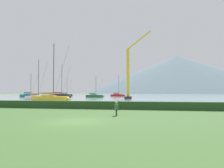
# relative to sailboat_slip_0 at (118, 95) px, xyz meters

# --- Properties ---
(ground_plane) EXTENTS (1000.00, 1000.00, 0.00)m
(ground_plane) POSITION_rel_sailboat_slip_0_xyz_m (9.92, -82.62, -0.61)
(ground_plane) COLOR #3D602D
(harbor_water) EXTENTS (320.00, 246.00, 0.00)m
(harbor_water) POSITION_rel_sailboat_slip_0_xyz_m (9.92, 54.38, -0.61)
(harbor_water) COLOR #8C9EA3
(harbor_water) RESTS_ON ground_plane
(hedge_line) EXTENTS (80.00, 1.20, 0.94)m
(hedge_line) POSITION_rel_sailboat_slip_0_xyz_m (9.92, -71.62, -0.14)
(hedge_line) COLOR #284C23
(hedge_line) RESTS_ON ground_plane
(sailboat_slip_0) EXTENTS (7.40, 3.10, 9.89)m
(sailboat_slip_0) POSITION_rel_sailboat_slip_0_xyz_m (0.00, 0.00, 0.00)
(sailboat_slip_0) COLOR red
(sailboat_slip_0) RESTS_ON harbor_water
(sailboat_slip_1) EXTENTS (8.76, 2.88, 12.60)m
(sailboat_slip_1) POSITION_rel_sailboat_slip_0_xyz_m (-5.94, -55.19, 0.13)
(sailboat_slip_1) COLOR gold
(sailboat_slip_1) RESTS_ON harbor_water
(sailboat_slip_2) EXTENTS (7.43, 3.48, 10.79)m
(sailboat_slip_2) POSITION_rel_sailboat_slip_0_xyz_m (-14.76, -45.78, 0.01)
(sailboat_slip_2) COLOR white
(sailboat_slip_2) RESTS_ON harbor_water
(sailboat_slip_3) EXTENTS (8.39, 2.81, 9.51)m
(sailboat_slip_3) POSITION_rel_sailboat_slip_0_xyz_m (-32.50, -20.88, 0.07)
(sailboat_slip_3) COLOR #19707A
(sailboat_slip_3) RESTS_ON harbor_water
(sailboat_slip_4) EXTENTS (7.36, 2.26, 7.93)m
(sailboat_slip_4) POSITION_rel_sailboat_slip_0_xyz_m (-5.68, -20.31, -0.01)
(sailboat_slip_4) COLOR #236B38
(sailboat_slip_4) RESTS_ON harbor_water
(sailboat_slip_5) EXTENTS (7.19, 2.33, 9.70)m
(sailboat_slip_5) POSITION_rel_sailboat_slip_0_xyz_m (-27.01, 2.80, -0.01)
(sailboat_slip_5) COLOR navy
(sailboat_slip_5) RESTS_ON harbor_water
(sailboat_slip_6) EXTENTS (8.60, 3.15, 12.23)m
(sailboat_slip_6) POSITION_rel_sailboat_slip_0_xyz_m (-17.37, -25.24, 0.11)
(sailboat_slip_6) COLOR black
(sailboat_slip_6) RESTS_ON harbor_water
(person_seated_viewer) EXTENTS (0.36, 0.57, 1.25)m
(person_seated_viewer) POSITION_rel_sailboat_slip_0_xyz_m (12.12, -78.63, 0.07)
(person_seated_viewer) COLOR #2D3347
(person_seated_viewer) RESTS_ON ground_plane
(dock_crane) EXTENTS (7.78, 2.00, 20.09)m
(dock_crane) POSITION_rel_sailboat_slip_0_xyz_m (8.92, -35.66, 6.22)
(dock_crane) COLOR #333338
(dock_crane) RESTS_ON ground_plane
(distant_hill_east_ridge) EXTENTS (315.12, 315.12, 64.36)m
(distant_hill_east_ridge) POSITION_rel_sailboat_slip_0_xyz_m (60.79, 269.44, 31.57)
(distant_hill_east_ridge) COLOR slate
(distant_hill_east_ridge) RESTS_ON ground_plane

